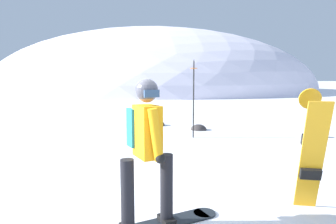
% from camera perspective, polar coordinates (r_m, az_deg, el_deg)
% --- Properties ---
extents(ground_plane, '(300.00, 300.00, 0.00)m').
position_cam_1_polar(ground_plane, '(4.02, -9.96, -18.91)').
color(ground_plane, white).
extents(ridge_peak_main, '(43.10, 38.79, 16.52)m').
position_cam_1_polar(ridge_peak_main, '(42.43, -3.12, 4.31)').
color(ridge_peak_main, white).
rests_on(ridge_peak_main, ground).
extents(snowboarder_main, '(1.53, 1.22, 1.71)m').
position_cam_1_polar(snowboarder_main, '(3.37, -4.20, -7.26)').
color(snowboarder_main, black).
rests_on(snowboarder_main, ground).
extents(spare_snowboard, '(0.28, 0.51, 1.59)m').
position_cam_1_polar(spare_snowboard, '(4.19, 25.92, -6.73)').
color(spare_snowboard, orange).
rests_on(spare_snowboard, ground).
extents(piste_marker_near, '(0.20, 0.20, 2.25)m').
position_cam_1_polar(piste_marker_near, '(8.48, 4.95, 3.54)').
color(piste_marker_near, black).
rests_on(piste_marker_near, ground).
extents(rock_dark, '(0.53, 0.45, 0.37)m').
position_cam_1_polar(rock_dark, '(9.89, 5.91, -3.45)').
color(rock_dark, '#383333').
rests_on(rock_dark, ground).
extents(rock_small, '(0.64, 0.54, 0.45)m').
position_cam_1_polar(rock_small, '(10.77, -2.34, -2.59)').
color(rock_small, '#383333').
rests_on(rock_small, ground).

